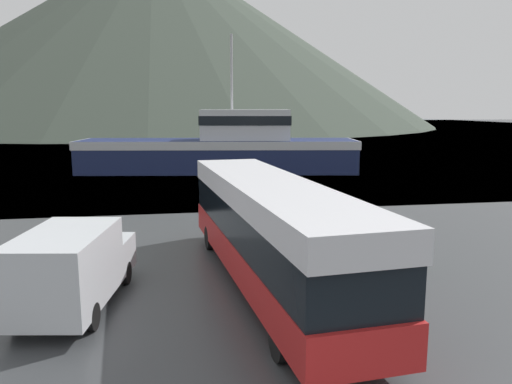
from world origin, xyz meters
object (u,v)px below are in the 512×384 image
at_px(tour_bus, 270,228).
at_px(delivery_van, 73,266).
at_px(fishing_boat, 223,148).
at_px(storage_bin, 376,248).

distance_m(tour_bus, delivery_van, 5.74).
xyz_separation_m(fishing_boat, storage_bin, (2.66, -26.57, -1.48)).
bearing_deg(storage_bin, delivery_van, -166.41).
bearing_deg(storage_bin, tour_bus, -159.82).
bearing_deg(tour_bus, delivery_van, -176.79).
bearing_deg(fishing_boat, delivery_van, 174.74).
xyz_separation_m(tour_bus, storage_bin, (4.15, 1.53, -1.29)).
distance_m(delivery_van, storage_bin, 10.10).
xyz_separation_m(tour_bus, fishing_boat, (1.49, 28.10, 0.18)).
relative_size(tour_bus, delivery_van, 2.34).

